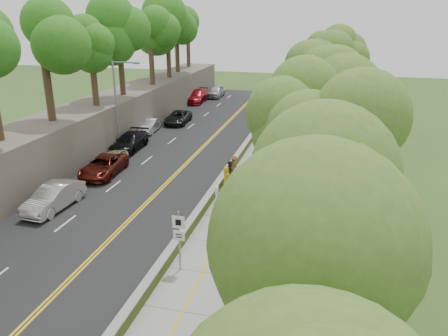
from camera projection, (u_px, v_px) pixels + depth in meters
The scene contains 25 objects.
ground at pixel (181, 238), 24.22m from camera, with size 140.00×140.00×0.00m, color #33511E.
road at pixel (179, 152), 39.14m from camera, with size 11.20×66.00×0.04m, color black.
sidewalk at pixel (267, 158), 37.33m from camera, with size 4.20×66.00×0.05m, color gray.
jersey_barrier at pixel (241, 153), 37.76m from camera, with size 0.42×66.00×0.60m, color #9CCC28.
rock_embankment at pixel (95, 125), 40.31m from camera, with size 5.00×66.00×4.00m, color #595147.
chainlink_fence at pixel (292, 149), 36.52m from camera, with size 0.04×66.00×2.00m, color slate.
trees_embankment at pixel (91, 28), 37.32m from camera, with size 6.40×66.00×13.00m, color #337D1E, non-canonical shape.
trees_fenceside at pixel (327, 78), 33.96m from camera, with size 7.00×66.00×14.00m, color #567F2C, non-canonical shape.
streetlight at pixel (118, 100), 37.81m from camera, with size 2.52×0.22×8.00m.
signpost at pixel (179, 234), 20.56m from camera, with size 0.62×0.09×3.10m.
construction_barrel at pixel (297, 129), 44.87m from camera, with size 0.56×0.56×0.92m, color orange.
concrete_block at pixel (242, 283), 19.44m from camera, with size 1.22×0.91×0.81m, color gray.
car_1 at pixel (54, 197), 27.48m from camera, with size 1.66×4.75×1.56m, color beige.
car_2 at pixel (103, 166), 33.31m from camera, with size 2.38×5.15×1.43m, color #57170F.
car_3 at pixel (130, 142), 39.37m from camera, with size 2.10×5.17×1.50m, color black.
car_4 at pixel (112, 161), 34.50m from camera, with size 1.63×4.06×1.38m, color tan.
car_5 at pixel (150, 126), 45.26m from camera, with size 1.40×4.01×1.32m, color silver.
car_6 at pixel (178, 117), 48.73m from camera, with size 2.27×4.92×1.37m, color black.
car_7 at pixel (196, 96), 60.00m from camera, with size 2.35×5.77×1.68m, color maroon.
car_8 at pixel (216, 91), 63.67m from camera, with size 1.97×4.89×1.67m, color #B2B1B6.
painter_0 at pixel (226, 177), 30.75m from camera, with size 0.78×0.51×1.59m, color gold.
painter_1 at pixel (217, 198), 27.14m from camera, with size 0.62×0.41×1.70m, color white.
painter_2 at pixel (230, 171), 31.88m from camera, with size 0.78×0.61×1.60m, color black.
painter_3 at pixel (234, 166), 33.02m from camera, with size 1.04×0.60×1.60m, color brown.
person_far at pixel (292, 135), 41.15m from camera, with size 0.95×0.40×1.62m, color black.
Camera 1 is at (7.53, -20.25, 11.87)m, focal length 35.00 mm.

